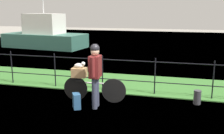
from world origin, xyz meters
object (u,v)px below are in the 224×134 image
object	(u,v)px
cyclist_person	(95,70)
backpack_on_paving	(77,101)
terrier_dog	(80,65)
mooring_bollard	(197,97)
bicycle_main	(94,89)
wooden_crate	(79,72)
moored_boat_near	(45,35)

from	to	relation	value
cyclist_person	backpack_on_paving	xyz separation A→B (m)	(-0.46, -0.20, -0.80)
terrier_dog	mooring_bollard	world-z (taller)	terrier_dog
bicycle_main	terrier_dog	xyz separation A→B (m)	(-0.38, -0.03, 0.66)
wooden_crate	terrier_dog	world-z (taller)	terrier_dog
wooden_crate	moored_boat_near	xyz separation A→B (m)	(-6.30, 9.43, 0.01)
backpack_on_paving	terrier_dog	bearing A→B (deg)	160.34
terrier_dog	moored_boat_near	size ratio (longest dim) A/B	0.05
bicycle_main	mooring_bollard	distance (m)	2.84
cyclist_person	backpack_on_paving	size ratio (longest dim) A/B	4.21
terrier_dog	mooring_bollard	size ratio (longest dim) A/B	0.83
terrier_dog	mooring_bollard	bearing A→B (deg)	9.36
cyclist_person	moored_boat_near	world-z (taller)	moored_boat_near
cyclist_person	terrier_dog	bearing A→B (deg)	144.65
backpack_on_paving	mooring_bollard	bearing A→B (deg)	79.13
backpack_on_paving	mooring_bollard	size ratio (longest dim) A/B	1.04
wooden_crate	cyclist_person	size ratio (longest dim) A/B	0.24
cyclist_person	mooring_bollard	bearing A→B (deg)	19.84
terrier_dog	backpack_on_paving	xyz separation A→B (m)	(0.13, -0.61, -0.82)
wooden_crate	moored_boat_near	size ratio (longest dim) A/B	0.07
wooden_crate	terrier_dog	bearing A→B (deg)	3.73
backpack_on_paving	bicycle_main	bearing A→B (deg)	126.76
bicycle_main	terrier_dog	size ratio (longest dim) A/B	5.57
wooden_crate	terrier_dog	distance (m)	0.21
mooring_bollard	moored_boat_near	xyz separation A→B (m)	(-9.50, 8.91, 0.62)
bicycle_main	terrier_dog	distance (m)	0.76
wooden_crate	moored_boat_near	distance (m)	11.34
mooring_bollard	moored_boat_near	size ratio (longest dim) A/B	0.07
wooden_crate	mooring_bollard	distance (m)	3.30
terrier_dog	backpack_on_paving	world-z (taller)	terrier_dog
wooden_crate	mooring_bollard	size ratio (longest dim) A/B	1.03
bicycle_main	cyclist_person	xyz separation A→B (m)	(0.20, -0.44, 0.64)
terrier_dog	mooring_bollard	xyz separation A→B (m)	(3.18, 0.52, -0.83)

